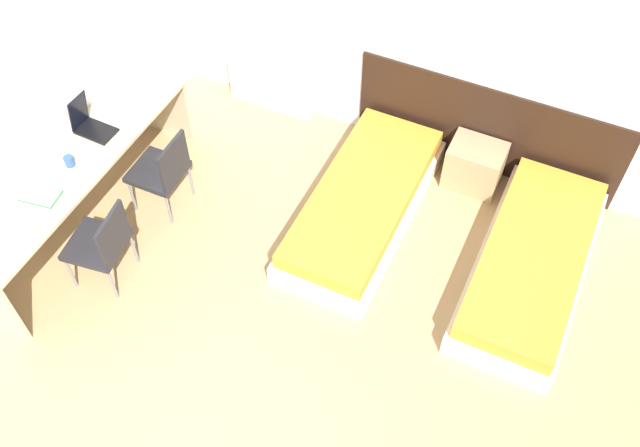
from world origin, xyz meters
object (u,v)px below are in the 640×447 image
Objects in this scene: chair_near_laptop at (163,169)px; bed_near_window at (363,204)px; laptop at (90,124)px; bed_near_door at (531,264)px; chair_near_notebook at (102,242)px; nightstand at (475,165)px.

bed_near_window is at bearing 19.44° from chair_near_laptop.
bed_near_door is at bearing 12.24° from laptop.
bed_near_window is 5.94× the size of laptop.
chair_near_notebook is (-0.00, -0.88, 0.00)m from chair_near_laptop.
bed_near_window is 2.24m from chair_near_notebook.
chair_near_notebook is at bearing -51.85° from laptop.
nightstand is (0.76, 0.82, 0.05)m from bed_near_window.
bed_near_window is 1.00× the size of bed_near_door.
chair_near_notebook is at bearing -91.11° from chair_near_laptop.
bed_near_window is 4.08× the size of nightstand.
bed_near_door is 2.45× the size of chair_near_laptop.
chair_near_laptop is 0.70m from laptop.
chair_near_notebook reaches higher than nightstand.
bed_near_door is at bearing 0.00° from bed_near_window.
bed_near_door is at bearing 17.21° from chair_near_notebook.
laptop is at bearing 118.57° from chair_near_notebook.
bed_near_window is at bearing 19.19° from laptop.
laptop reaches higher than chair_near_laptop.
bed_near_window and bed_near_door have the same top height.
nightstand is at bearing 29.81° from chair_near_laptop.
laptop is at bearing -169.28° from bed_near_door.
chair_near_laptop is 2.43× the size of laptop.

